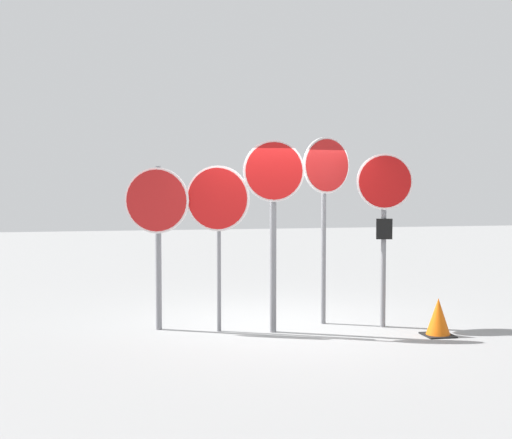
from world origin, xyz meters
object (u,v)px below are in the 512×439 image
stop_sign_3 (326,186)px  traffic_cone_0 (438,317)px  stop_sign_1 (218,208)px  stop_sign_4 (384,202)px  stop_sign_2 (274,198)px  stop_sign_0 (157,215)px

stop_sign_3 → traffic_cone_0: stop_sign_3 is taller
stop_sign_1 → stop_sign_4: size_ratio=0.93×
stop_sign_2 → traffic_cone_0: 2.71m
stop_sign_3 → traffic_cone_0: 2.38m
stop_sign_1 → traffic_cone_0: bearing=8.4°
stop_sign_4 → stop_sign_1: bearing=-170.7°
stop_sign_0 → stop_sign_4: 3.16m
stop_sign_2 → stop_sign_3: bearing=31.2°
traffic_cone_0 → stop_sign_4: bearing=128.6°
stop_sign_0 → stop_sign_2: 1.62m
stop_sign_3 → stop_sign_4: size_ratio=1.10×
stop_sign_0 → stop_sign_3: (2.39, -0.05, 0.39)m
stop_sign_0 → stop_sign_1: 0.85m
traffic_cone_0 → stop_sign_1: bearing=164.1°
stop_sign_4 → traffic_cone_0: size_ratio=4.84×
stop_sign_2 → stop_sign_4: stop_sign_2 is taller
stop_sign_1 → stop_sign_2: size_ratio=0.87×
stop_sign_1 → stop_sign_3: (1.59, 0.23, 0.29)m
stop_sign_2 → stop_sign_3: stop_sign_3 is taller
stop_sign_2 → stop_sign_0: bearing=168.1°
stop_sign_3 → stop_sign_2: bearing=-174.1°
stop_sign_2 → traffic_cone_0: (2.11, -0.62, -1.58)m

